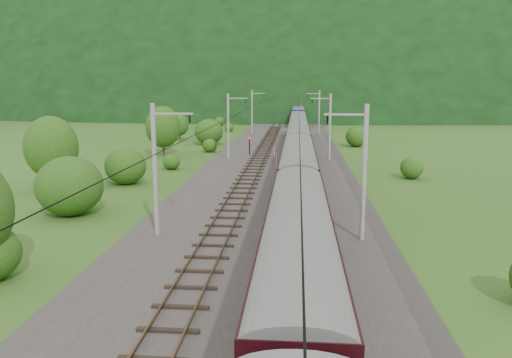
{
  "coord_description": "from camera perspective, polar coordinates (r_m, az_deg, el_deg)",
  "views": [
    {
      "loc": [
        2.31,
        -28.87,
        9.4
      ],
      "look_at": [
        -0.66,
        6.65,
        2.6
      ],
      "focal_mm": 35.0,
      "sensor_mm": 36.0,
      "label": 1
    }
  ],
  "objects": [
    {
      "name": "ground",
      "position": [
        30.45,
        0.19,
        -7.18
      ],
      "size": [
        600.0,
        600.0,
        0.0
      ],
      "primitive_type": "plane",
      "color": "#294F18",
      "rests_on": "ground"
    },
    {
      "name": "railbed",
      "position": [
        40.03,
        1.34,
        -2.57
      ],
      "size": [
        14.0,
        220.0,
        0.3
      ],
      "primitive_type": "cube",
      "color": "#38332D",
      "rests_on": "ground"
    },
    {
      "name": "track_left",
      "position": [
        40.18,
        -2.08,
        -2.19
      ],
      "size": [
        2.4,
        220.0,
        0.27
      ],
      "color": "brown",
      "rests_on": "railbed"
    },
    {
      "name": "track_right",
      "position": [
        39.91,
        4.78,
        -2.32
      ],
      "size": [
        2.4,
        220.0,
        0.27
      ],
      "color": "brown",
      "rests_on": "railbed"
    },
    {
      "name": "catenary_left",
      "position": [
        61.65,
        -3.12,
        6.22
      ],
      "size": [
        2.54,
        192.28,
        8.0
      ],
      "color": "gray",
      "rests_on": "railbed"
    },
    {
      "name": "catenary_right",
      "position": [
        61.19,
        8.37,
        6.09
      ],
      "size": [
        2.54,
        192.28,
        8.0
      ],
      "color": "gray",
      "rests_on": "railbed"
    },
    {
      "name": "overhead_wires",
      "position": [
        39.01,
        1.38,
        7.42
      ],
      "size": [
        4.83,
        198.0,
        0.03
      ],
      "color": "black",
      "rests_on": "ground"
    },
    {
      "name": "mountain_main",
      "position": [
        289.04,
        4.36,
        8.9
      ],
      "size": [
        504.0,
        360.0,
        244.0
      ],
      "primitive_type": "ellipsoid",
      "color": "black",
      "rests_on": "ground"
    },
    {
      "name": "mountain_ridge",
      "position": [
        351.01,
        -15.82,
        8.86
      ],
      "size": [
        336.0,
        280.0,
        132.0
      ],
      "primitive_type": "ellipsoid",
      "color": "black",
      "rests_on": "ground"
    },
    {
      "name": "train",
      "position": [
        40.84,
        4.85,
        2.19
      ],
      "size": [
        2.77,
        153.64,
        4.81
      ],
      "color": "black",
      "rests_on": "ground"
    },
    {
      "name": "hazard_post_near",
      "position": [
        61.77,
        2.12,
        3.0
      ],
      "size": [
        0.16,
        0.16,
        1.46
      ],
      "primitive_type": "cylinder",
      "color": "red",
      "rests_on": "railbed"
    },
    {
      "name": "hazard_post_far",
      "position": [
        55.51,
        2.39,
        2.19
      ],
      "size": [
        0.17,
        0.17,
        1.6
      ],
      "primitive_type": "cylinder",
      "color": "red",
      "rests_on": "railbed"
    },
    {
      "name": "signal",
      "position": [
        65.3,
        -0.75,
        3.97
      ],
      "size": [
        0.25,
        0.25,
        2.29
      ],
      "color": "black",
      "rests_on": "railbed"
    },
    {
      "name": "vegetation_left",
      "position": [
        44.32,
        -17.72,
        1.71
      ],
      "size": [
        12.89,
        143.87,
        6.93
      ],
      "color": "#224913",
      "rests_on": "ground"
    },
    {
      "name": "vegetation_right",
      "position": [
        48.27,
        16.62,
        0.6
      ],
      "size": [
        5.32,
        92.12,
        2.86
      ],
      "color": "#224913",
      "rests_on": "ground"
    }
  ]
}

